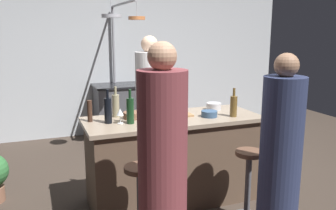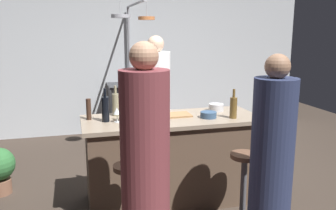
% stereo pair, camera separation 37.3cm
% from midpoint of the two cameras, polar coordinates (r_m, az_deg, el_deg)
% --- Properties ---
extents(ground_plane, '(9.00, 9.00, 0.00)m').
position_cam_midpoint_polar(ground_plane, '(3.93, 3.40, -14.90)').
color(ground_plane, '#382D26').
extents(back_wall, '(6.40, 0.16, 2.60)m').
position_cam_midpoint_polar(back_wall, '(6.29, -4.75, 7.57)').
color(back_wall, '#B2B7BC').
rests_on(back_wall, ground_plane).
extents(kitchen_island, '(1.80, 0.72, 0.90)m').
position_cam_midpoint_polar(kitchen_island, '(3.75, 3.49, -8.71)').
color(kitchen_island, brown).
rests_on(kitchen_island, ground_plane).
extents(stove_range, '(0.80, 0.64, 0.89)m').
position_cam_midpoint_polar(stove_range, '(6.03, -3.93, -0.82)').
color(stove_range, '#47474C').
rests_on(stove_range, ground_plane).
extents(chef, '(0.36, 0.36, 1.71)m').
position_cam_midpoint_polar(chef, '(4.50, 0.45, -0.67)').
color(chef, white).
rests_on(chef, ground_plane).
extents(bar_stool_right, '(0.28, 0.28, 0.68)m').
position_cam_midpoint_polar(bar_stool_right, '(3.45, 15.11, -12.35)').
color(bar_stool_right, '#4C4C51').
rests_on(bar_stool_right, ground_plane).
extents(guest_right, '(0.34, 0.34, 1.60)m').
position_cam_midpoint_polar(guest_right, '(3.02, 19.71, -8.72)').
color(guest_right, '#262D4C').
rests_on(guest_right, ground_plane).
extents(bar_stool_left, '(0.28, 0.28, 0.68)m').
position_cam_midpoint_polar(bar_stool_left, '(3.10, -2.63, -14.88)').
color(bar_stool_left, '#4C4C51').
rests_on(bar_stool_left, ground_plane).
extents(guest_left, '(0.36, 0.36, 1.70)m').
position_cam_midpoint_polar(guest_left, '(2.62, 0.48, -10.13)').
color(guest_left, brown).
rests_on(guest_left, ground_plane).
extents(overhead_pot_rack, '(0.59, 1.45, 2.17)m').
position_cam_midpoint_polar(overhead_pot_rack, '(5.41, -3.87, 10.65)').
color(overhead_pot_rack, gray).
rests_on(overhead_pot_rack, ground_plane).
extents(cutting_board, '(0.32, 0.22, 0.02)m').
position_cam_midpoint_polar(cutting_board, '(3.69, 4.04, -1.63)').
color(cutting_board, '#997047').
rests_on(cutting_board, kitchen_island).
extents(pepper_mill, '(0.05, 0.05, 0.21)m').
position_cam_midpoint_polar(pepper_mill, '(3.55, -9.68, -0.71)').
color(pepper_mill, '#382319').
rests_on(pepper_mill, kitchen_island).
extents(wine_bottle_amber, '(0.07, 0.07, 0.30)m').
position_cam_midpoint_polar(wine_bottle_amber, '(3.66, 13.32, -0.37)').
color(wine_bottle_amber, brown).
rests_on(wine_bottle_amber, kitchen_island).
extents(wine_bottle_dark, '(0.07, 0.07, 0.33)m').
position_cam_midpoint_polar(wine_bottle_dark, '(3.45, -6.96, -0.61)').
color(wine_bottle_dark, black).
rests_on(wine_bottle_dark, kitchen_island).
extents(wine_bottle_red, '(0.07, 0.07, 0.33)m').
position_cam_midpoint_polar(wine_bottle_red, '(3.39, -3.50, -0.72)').
color(wine_bottle_red, '#143319').
rests_on(wine_bottle_red, kitchen_island).
extents(wine_bottle_rose, '(0.07, 0.07, 0.30)m').
position_cam_midpoint_polar(wine_bottle_rose, '(3.74, -0.10, 0.30)').
color(wine_bottle_rose, '#B78C8E').
rests_on(wine_bottle_rose, kitchen_island).
extents(wine_bottle_white, '(0.07, 0.07, 0.31)m').
position_cam_midpoint_polar(wine_bottle_white, '(3.68, -5.52, 0.12)').
color(wine_bottle_white, gray).
rests_on(wine_bottle_white, kitchen_island).
extents(wine_glass_near_right_guest, '(0.07, 0.07, 0.15)m').
position_cam_midpoint_polar(wine_glass_near_right_guest, '(3.41, -5.10, -1.09)').
color(wine_glass_near_right_guest, silver).
rests_on(wine_glass_near_right_guest, kitchen_island).
extents(wine_glass_near_left_guest, '(0.07, 0.07, 0.15)m').
position_cam_midpoint_polar(wine_glass_near_left_guest, '(3.35, -0.87, -1.31)').
color(wine_glass_near_left_guest, silver).
rests_on(wine_glass_near_left_guest, kitchen_island).
extents(mixing_bowl_blue, '(0.16, 0.16, 0.06)m').
position_cam_midpoint_polar(mixing_bowl_blue, '(3.64, 9.41, -1.59)').
color(mixing_bowl_blue, '#334C6B').
rests_on(mixing_bowl_blue, kitchen_island).
extents(mixing_bowl_steel, '(0.16, 0.16, 0.08)m').
position_cam_midpoint_polar(mixing_bowl_steel, '(3.96, 10.40, -0.40)').
color(mixing_bowl_steel, '#B7B7BC').
rests_on(mixing_bowl_steel, kitchen_island).
extents(mixing_bowl_wooden, '(0.19, 0.19, 0.06)m').
position_cam_midpoint_polar(mixing_bowl_wooden, '(3.61, -2.94, -1.54)').
color(mixing_bowl_wooden, brown).
rests_on(mixing_bowl_wooden, kitchen_island).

